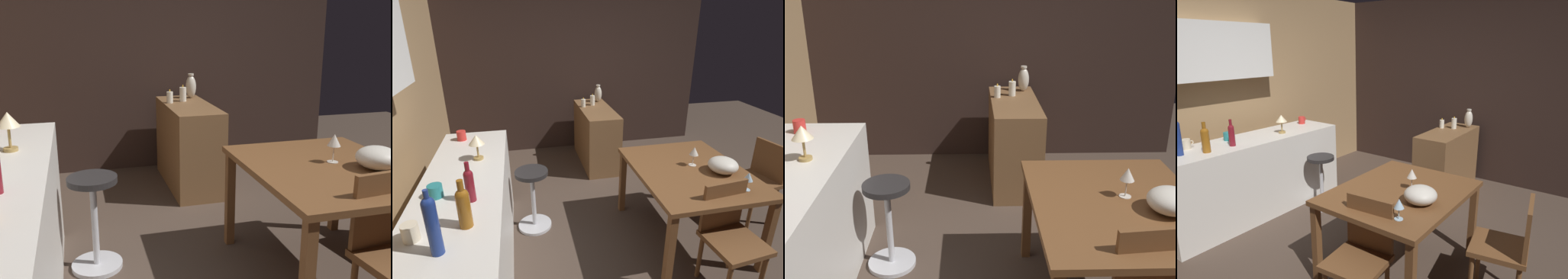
% 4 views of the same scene
% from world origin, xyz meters
% --- Properties ---
extents(wall_side_right, '(0.10, 4.40, 2.60)m').
position_xyz_m(wall_side_right, '(2.55, 0.30, 1.30)').
color(wall_side_right, '#33231E').
rests_on(wall_side_right, ground_plane).
extents(dining_table, '(1.22, 0.97, 0.74)m').
position_xyz_m(dining_table, '(-0.02, -0.47, 0.66)').
color(dining_table, brown).
rests_on(dining_table, ground_plane).
extents(sideboard_cabinet, '(1.10, 0.44, 0.82)m').
position_xyz_m(sideboard_cabinet, '(1.82, -0.06, 0.41)').
color(sideboard_cabinet, brown).
rests_on(sideboard_cabinet, ground_plane).
extents(bar_stool, '(0.34, 0.34, 0.64)m').
position_xyz_m(bar_stool, '(0.45, 0.93, 0.34)').
color(bar_stool, '#262323').
rests_on(bar_stool, ground_plane).
extents(wine_glass_right, '(0.08, 0.08, 0.18)m').
position_xyz_m(wine_glass_right, '(0.05, -0.54, 0.88)').
color(wine_glass_right, silver).
rests_on(wine_glass_right, dining_table).
extents(fruit_bowl, '(0.25, 0.25, 0.14)m').
position_xyz_m(fruit_bowl, '(-0.14, -0.72, 0.81)').
color(fruit_bowl, beige).
rests_on(fruit_bowl, dining_table).
extents(counter_lamp, '(0.13, 0.13, 0.22)m').
position_xyz_m(counter_lamp, '(0.26, 1.36, 1.06)').
color(counter_lamp, '#A58447').
rests_on(counter_lamp, kitchen_counter).
extents(pillar_candle_tall, '(0.07, 0.07, 0.17)m').
position_xyz_m(pillar_candle_tall, '(2.01, -0.05, 0.89)').
color(pillar_candle_tall, white).
rests_on(pillar_candle_tall, sideboard_cabinet).
extents(pillar_candle_short, '(0.06, 0.06, 0.14)m').
position_xyz_m(pillar_candle_short, '(1.95, 0.10, 0.88)').
color(pillar_candle_short, white).
rests_on(pillar_candle_short, sideboard_cabinet).
extents(vase_ceramic_ivory, '(0.11, 0.11, 0.25)m').
position_xyz_m(vase_ceramic_ivory, '(2.19, -0.18, 0.94)').
color(vase_ceramic_ivory, beige).
rests_on(vase_ceramic_ivory, sideboard_cabinet).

